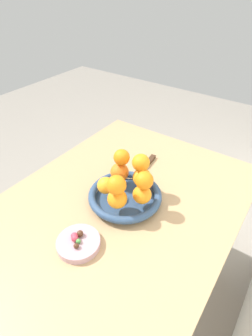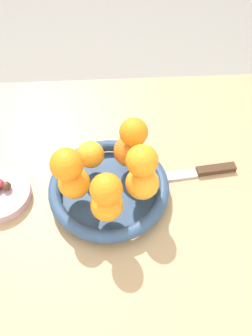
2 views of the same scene
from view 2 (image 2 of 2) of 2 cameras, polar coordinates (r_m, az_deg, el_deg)
The scene contains 15 objects.
ground_plane at distance 1.40m, azimuth -4.52°, elevation -20.65°, with size 6.00×6.00×0.00m, color gray.
dining_table at distance 0.80m, azimuth -7.49°, elevation -7.39°, with size 1.10×0.76×0.74m.
fruit_bowl at distance 0.70m, azimuth -2.97°, elevation -3.52°, with size 0.26×0.26×0.04m.
candy_dish at distance 0.75m, azimuth -21.01°, elevation -4.35°, with size 0.13×0.13×0.02m, color #B28C99.
orange_0 at distance 0.64m, azimuth 2.85°, elevation -2.62°, with size 0.07×0.07×0.07m, color orange.
orange_1 at distance 0.69m, azimuth 0.56°, elevation 2.94°, with size 0.07×0.07×0.07m, color orange.
orange_2 at distance 0.69m, azimuth -6.19°, elevation 2.34°, with size 0.06×0.06×0.06m, color orange.
orange_3 at distance 0.65m, azimuth -8.82°, elevation -2.55°, with size 0.06×0.06×0.06m, color orange.
orange_4 at distance 0.62m, azimuth -3.37°, elevation -6.48°, with size 0.06×0.06×0.06m, color orange.
orange_5 at distance 0.60m, azimuth -10.31°, elevation 0.61°, with size 0.06×0.06×0.06m, color orange.
orange_6 at distance 0.59m, azimuth 2.80°, elevation 1.31°, with size 0.06×0.06×0.06m, color orange.
orange_7 at distance 0.56m, azimuth -3.46°, elevation -3.72°, with size 0.06×0.06×0.06m, color orange.
orange_8 at distance 0.64m, azimuth 1.33°, elevation 6.25°, with size 0.06×0.06×0.06m, color orange.
candy_ball_4 at distance 0.73m, azimuth -20.12°, elevation -3.07°, with size 0.02×0.02×0.02m, color #472819.
knife at distance 0.75m, azimuth 11.02°, elevation -0.89°, with size 0.26×0.05×0.01m.
Camera 2 is at (-0.08, 0.40, 1.34)m, focal length 35.00 mm.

